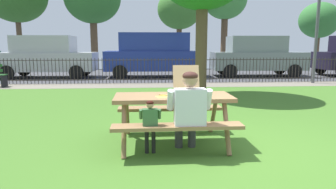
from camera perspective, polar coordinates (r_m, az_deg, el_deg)
The scene contains 16 objects.
ground at distance 6.48m, azimuth 8.35°, elevation -4.52°, with size 28.00×12.03×0.02m, color #437226.
cobblestone_walkway at distance 11.64m, azimuth 2.80°, elevation 1.81°, with size 28.00×1.40×0.01m, color gray.
street_asphalt at distance 15.83m, azimuth 0.99°, elevation 3.84°, with size 28.00×7.08×0.01m, color #424247.
picnic_table_foreground at distance 4.66m, azimuth 1.00°, elevation -2.27°, with size 1.82×1.50×0.79m.
pizza_box_open at distance 4.70m, azimuth 3.65°, elevation 1.02°, with size 0.42×0.51×0.45m.
pizza_slice_on_table at distance 4.54m, azimuth -1.00°, elevation -0.28°, with size 0.25×0.26×0.02m.
adult_at_table at distance 4.18m, azimuth 3.96°, elevation -2.81°, with size 0.61×0.59×1.19m.
child_at_table at distance 4.15m, azimuth -3.41°, elevation -5.24°, with size 0.30×0.29×0.80m.
iron_fence_streetside at distance 12.28m, azimuth 2.43°, elevation 4.65°, with size 23.81×0.03×1.01m.
lamp_post_walkway at distance 13.53m, azimuth 26.56°, elevation 13.34°, with size 0.28×0.28×4.45m.
parked_car_left at distance 15.18m, azimuth -21.95°, elevation 6.75°, with size 4.42×1.95×1.94m.
parked_car_center at distance 14.45m, azimuth -2.62°, elevation 7.68°, with size 4.61×1.96×2.08m.
parked_car_right at distance 15.41m, azimuth 16.46°, elevation 7.08°, with size 4.48×2.09×1.94m.
far_tree_center at distance 21.33m, azimuth 2.16°, elevation 15.72°, with size 2.99×2.99×5.26m.
far_tree_midright at distance 21.97m, azimuth 10.78°, elevation 17.05°, with size 2.96×2.96×5.92m.
far_tree_right at distance 24.43m, azimuth 26.72°, elevation 12.42°, with size 2.77×2.77×4.49m.
Camera 1 is at (-1.37, -4.13, 1.54)m, focal length 32.16 mm.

